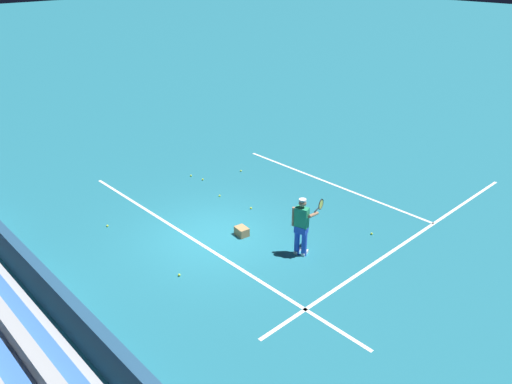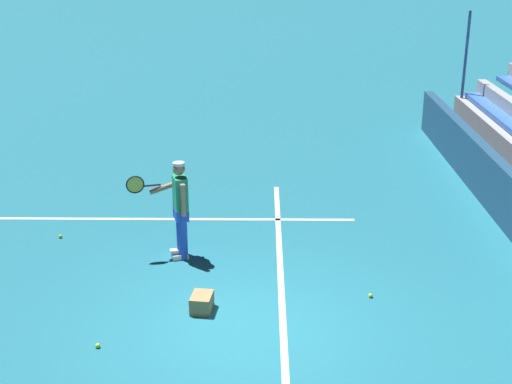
# 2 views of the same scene
# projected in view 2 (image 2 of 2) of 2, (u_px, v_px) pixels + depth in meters

# --- Properties ---
(ground_plane) EXTENTS (160.00, 160.00, 0.00)m
(ground_plane) POSITION_uv_depth(u_px,v_px,m) (248.00, 329.00, 10.13)
(ground_plane) COLOR #1E6B7F
(court_baseline_white) EXTENTS (12.00, 0.10, 0.01)m
(court_baseline_white) POSITION_uv_depth(u_px,v_px,m) (283.00, 329.00, 10.13)
(court_baseline_white) COLOR white
(court_baseline_white) RESTS_ON ground
(court_sideline_white) EXTENTS (0.10, 12.00, 0.01)m
(court_sideline_white) POSITION_uv_depth(u_px,v_px,m) (50.00, 219.00, 14.03)
(court_sideline_white) COLOR white
(court_sideline_white) RESTS_ON ground
(tennis_player) EXTENTS (0.58, 1.07, 1.71)m
(tennis_player) POSITION_uv_depth(u_px,v_px,m) (179.00, 208.00, 12.10)
(tennis_player) COLOR blue
(tennis_player) RESTS_ON ground
(ball_box_cardboard) EXTENTS (0.44, 0.35, 0.26)m
(ball_box_cardboard) POSITION_uv_depth(u_px,v_px,m) (202.00, 303.00, 10.59)
(ball_box_cardboard) COLOR #A87F51
(ball_box_cardboard) RESTS_ON ground
(tennis_ball_stray_back) EXTENTS (0.07, 0.07, 0.07)m
(tennis_ball_stray_back) POSITION_uv_depth(u_px,v_px,m) (98.00, 346.00, 9.67)
(tennis_ball_stray_back) COLOR #CCE533
(tennis_ball_stray_back) RESTS_ON ground
(tennis_ball_toward_net) EXTENTS (0.07, 0.07, 0.07)m
(tennis_ball_toward_net) POSITION_uv_depth(u_px,v_px,m) (370.00, 296.00, 11.00)
(tennis_ball_toward_net) COLOR #CCE533
(tennis_ball_toward_net) RESTS_ON ground
(tennis_ball_near_player) EXTENTS (0.07, 0.07, 0.07)m
(tennis_ball_near_player) POSITION_uv_depth(u_px,v_px,m) (60.00, 236.00, 13.13)
(tennis_ball_near_player) COLOR #CCE533
(tennis_ball_near_player) RESTS_ON ground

